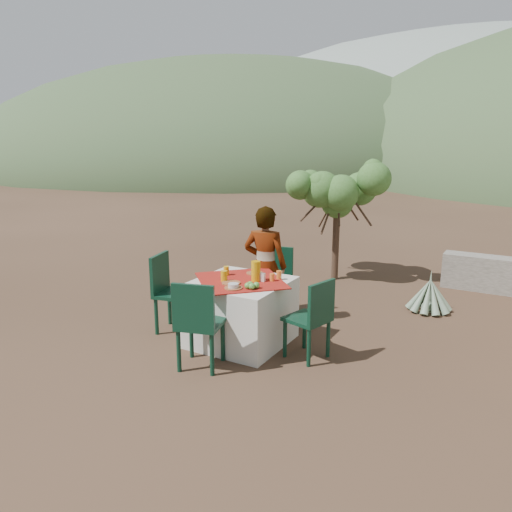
{
  "coord_description": "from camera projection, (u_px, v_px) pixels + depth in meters",
  "views": [
    {
      "loc": [
        3.52,
        -4.93,
        2.37
      ],
      "look_at": [
        0.63,
        0.16,
        0.96
      ],
      "focal_mm": 35.0,
      "sensor_mm": 36.0,
      "label": 1
    }
  ],
  "objects": [
    {
      "name": "fruit_cluster",
      "position": [
        252.0,
        285.0,
        5.4
      ],
      "size": [
        0.14,
        0.13,
        0.07
      ],
      "color": "#519C38",
      "rests_on": "table"
    },
    {
      "name": "person",
      "position": [
        265.0,
        266.0,
        6.33
      ],
      "size": [
        0.62,
        0.47,
        1.53
      ],
      "primitive_type": "imported",
      "rotation": [
        0.0,
        0.0,
        3.34
      ],
      "color": "#8C6651",
      "rests_on": "ground"
    },
    {
      "name": "napkin_holder",
      "position": [
        262.0,
        277.0,
        5.67
      ],
      "size": [
        0.08,
        0.05,
        0.1
      ],
      "primitive_type": "cube",
      "rotation": [
        0.0,
        0.0,
        0.07
      ],
      "color": "silver",
      "rests_on": "table"
    },
    {
      "name": "jar_left",
      "position": [
        272.0,
        277.0,
        5.68
      ],
      "size": [
        0.05,
        0.05,
        0.08
      ],
      "primitive_type": "cylinder",
      "color": "orange",
      "rests_on": "table"
    },
    {
      "name": "table",
      "position": [
        241.0,
        311.0,
        5.81
      ],
      "size": [
        1.3,
        1.3,
        0.76
      ],
      "color": "beige",
      "rests_on": "ground"
    },
    {
      "name": "plate_near",
      "position": [
        231.0,
        283.0,
        5.59
      ],
      "size": [
        0.21,
        0.21,
        0.01
      ],
      "primitive_type": "cylinder",
      "color": "brown",
      "rests_on": "table"
    },
    {
      "name": "juice_pitcher",
      "position": [
        256.0,
        271.0,
        5.66
      ],
      "size": [
        0.11,
        0.11,
        0.23
      ],
      "primitive_type": "cylinder",
      "color": "#D39C0D",
      "rests_on": "table"
    },
    {
      "name": "glass_near",
      "position": [
        224.0,
        276.0,
        5.66
      ],
      "size": [
        0.08,
        0.08,
        0.12
      ],
      "primitive_type": "cylinder",
      "color": "#D39C0D",
      "rests_on": "table"
    },
    {
      "name": "white_bowl",
      "position": [
        233.0,
        285.0,
        5.4
      ],
      "size": [
        0.12,
        0.12,
        0.04
      ],
      "primitive_type": "cylinder",
      "color": "silver",
      "rests_on": "bowl_plate"
    },
    {
      "name": "chair_near",
      "position": [
        198.0,
        321.0,
        5.09
      ],
      "size": [
        0.55,
        0.55,
        0.96
      ],
      "rotation": [
        0.0,
        0.0,
        3.42
      ],
      "color": "black",
      "rests_on": "ground"
    },
    {
      "name": "hill_far_center",
      "position": [
        461.0,
        159.0,
        52.29
      ],
      "size": [
        60.0,
        60.0,
        24.0
      ],
      "primitive_type": "ellipsoid",
      "color": "slate",
      "rests_on": "ground"
    },
    {
      "name": "glass_far",
      "position": [
        226.0,
        271.0,
        5.92
      ],
      "size": [
        0.07,
        0.07,
        0.11
      ],
      "primitive_type": "cylinder",
      "color": "#D39C0D",
      "rests_on": "table"
    },
    {
      "name": "bowl_plate",
      "position": [
        233.0,
        288.0,
        5.41
      ],
      "size": [
        0.2,
        0.2,
        0.01
      ],
      "primitive_type": "cylinder",
      "color": "brown",
      "rests_on": "table"
    },
    {
      "name": "ground",
      "position": [
        207.0,
        325.0,
        6.41
      ],
      "size": [
        160.0,
        160.0,
        0.0
      ],
      "primitive_type": "plane",
      "color": "#362418",
      "rests_on": "ground"
    },
    {
      "name": "plate_far",
      "position": [
        255.0,
        273.0,
        5.98
      ],
      "size": [
        0.21,
        0.21,
        0.01
      ],
      "primitive_type": "cylinder",
      "color": "brown",
      "rests_on": "table"
    },
    {
      "name": "chair_far",
      "position": [
        275.0,
        278.0,
        6.71
      ],
      "size": [
        0.49,
        0.49,
        0.92
      ],
      "rotation": [
        0.0,
        0.0,
        0.16
      ],
      "color": "black",
      "rests_on": "ground"
    },
    {
      "name": "agave",
      "position": [
        429.0,
        295.0,
        6.91
      ],
      "size": [
        0.61,
        0.62,
        0.66
      ],
      "rotation": [
        0.0,
        0.0,
        0.28
      ],
      "color": "gray",
      "rests_on": "ground"
    },
    {
      "name": "chair_right",
      "position": [
        313.0,
        316.0,
        5.34
      ],
      "size": [
        0.51,
        0.51,
        0.9
      ],
      "rotation": [
        0.0,
        0.0,
        4.45
      ],
      "color": "black",
      "rests_on": "ground"
    },
    {
      "name": "chair_left",
      "position": [
        169.0,
        289.0,
        6.15
      ],
      "size": [
        0.54,
        0.54,
        0.97
      ],
      "rotation": [
        0.0,
        0.0,
        1.81
      ],
      "color": "black",
      "rests_on": "ground"
    },
    {
      "name": "hill_near_left",
      "position": [
        238.0,
        166.0,
        40.41
      ],
      "size": [
        40.0,
        40.0,
        16.0
      ],
      "primitive_type": "ellipsoid",
      "color": "#3D522E",
      "rests_on": "ground"
    },
    {
      "name": "shrub_tree",
      "position": [
        342.0,
        198.0,
        8.19
      ],
      "size": [
        1.49,
        1.46,
        1.75
      ],
      "color": "#472F23",
      "rests_on": "ground"
    },
    {
      "name": "jar_right",
      "position": [
        279.0,
        275.0,
        5.77
      ],
      "size": [
        0.06,
        0.06,
        0.1
      ],
      "primitive_type": "cylinder",
      "color": "orange",
      "rests_on": "table"
    }
  ]
}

